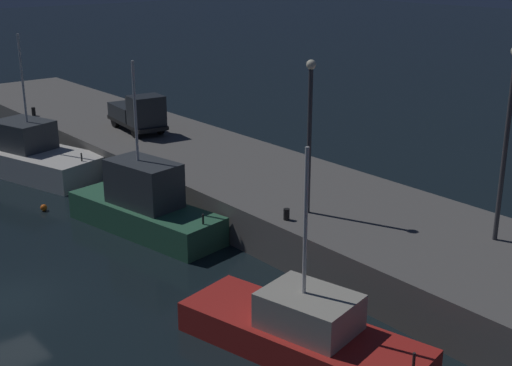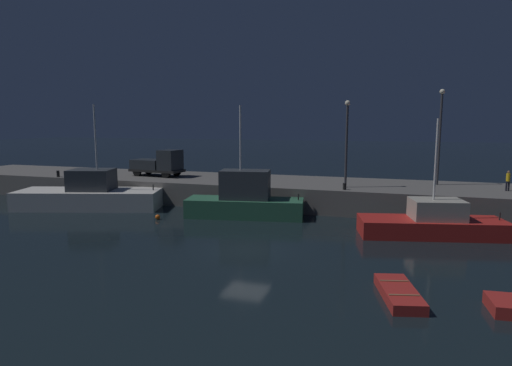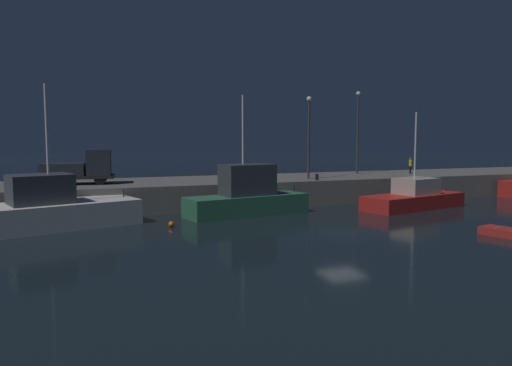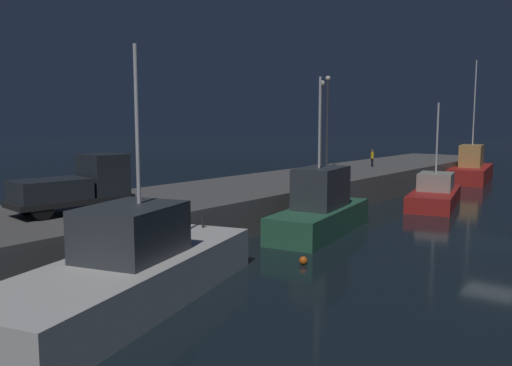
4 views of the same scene
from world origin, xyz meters
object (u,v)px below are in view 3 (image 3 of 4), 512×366
at_px(fishing_boat_blue, 247,197).
at_px(utility_truck, 81,168).
at_px(lamp_post_west, 309,130).
at_px(lamp_post_east, 358,126).
at_px(fishing_trawler_red, 37,212).
at_px(mooring_buoy_near, 171,224).
at_px(bollard_central, 317,177).
at_px(dockworker, 410,164).
at_px(fishing_boat_orange, 414,198).

bearing_deg(fishing_boat_blue, utility_truck, 150.66).
relative_size(lamp_post_west, lamp_post_east, 0.88).
bearing_deg(fishing_boat_blue, lamp_post_east, 29.68).
xyz_separation_m(lamp_post_west, lamp_post_east, (7.37, 3.87, 0.53)).
height_order(lamp_post_west, lamp_post_east, lamp_post_east).
bearing_deg(lamp_post_west, fishing_trawler_red, -166.05).
xyz_separation_m(mooring_buoy_near, bollard_central, (13.46, 5.92, 2.15)).
bearing_deg(utility_truck, lamp_post_east, 4.47).
distance_m(dockworker, bollard_central, 12.68).
bearing_deg(fishing_trawler_red, dockworker, 12.11).
bearing_deg(fishing_boat_orange, fishing_boat_blue, 172.98).
bearing_deg(mooring_buoy_near, lamp_post_east, 28.37).
distance_m(lamp_post_west, lamp_post_east, 8.34).
xyz_separation_m(mooring_buoy_near, utility_truck, (-5.13, 9.18, 3.13)).
bearing_deg(fishing_boat_blue, bollard_central, 22.64).
distance_m(fishing_boat_orange, bollard_central, 7.96).
distance_m(fishing_trawler_red, lamp_post_east, 30.52).
xyz_separation_m(fishing_trawler_red, bollard_central, (21.28, 3.87, 1.21)).
xyz_separation_m(mooring_buoy_near, lamp_post_west, (13.37, 7.32, 6.08)).
height_order(fishing_boat_blue, dockworker, fishing_boat_blue).
relative_size(fishing_boat_orange, utility_truck, 1.70).
bearing_deg(lamp_post_east, fishing_boat_blue, -150.32).
height_order(fishing_boat_blue, mooring_buoy_near, fishing_boat_blue).
relative_size(mooring_buoy_near, lamp_post_west, 0.05).
xyz_separation_m(fishing_boat_blue, bollard_central, (7.35, 3.06, 0.99)).
xyz_separation_m(fishing_trawler_red, dockworker, (33.50, 7.19, 1.86)).
relative_size(fishing_trawler_red, lamp_post_east, 1.57).
distance_m(fishing_boat_orange, dockworker, 10.26).
xyz_separation_m(lamp_post_west, dockworker, (12.31, 1.92, -3.29)).
xyz_separation_m(utility_truck, dockworker, (30.81, 0.07, -0.34)).
relative_size(fishing_trawler_red, dockworker, 7.99).
bearing_deg(mooring_buoy_near, fishing_boat_blue, 25.09).
distance_m(fishing_trawler_red, utility_truck, 7.92).
bearing_deg(dockworker, mooring_buoy_near, -160.20).
height_order(fishing_boat_orange, lamp_post_west, lamp_post_west).
distance_m(utility_truck, dockworker, 30.81).
relative_size(fishing_boat_orange, dockworker, 6.05).
height_order(fishing_boat_blue, lamp_post_west, lamp_post_west).
bearing_deg(mooring_buoy_near, bollard_central, 23.76).
xyz_separation_m(fishing_boat_blue, lamp_post_west, (7.26, 4.46, 4.92)).
distance_m(fishing_boat_orange, utility_truck, 26.18).
height_order(lamp_post_east, dockworker, lamp_post_east).
height_order(lamp_post_west, dockworker, lamp_post_west).
relative_size(fishing_trawler_red, utility_truck, 2.25).
distance_m(fishing_boat_blue, mooring_buoy_near, 6.84).
distance_m(lamp_post_west, dockworker, 12.89).
bearing_deg(fishing_boat_orange, fishing_trawler_red, 178.19).
distance_m(lamp_post_east, dockworker, 6.54).
distance_m(fishing_boat_blue, utility_truck, 13.04).
height_order(mooring_buoy_near, utility_truck, utility_truck).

